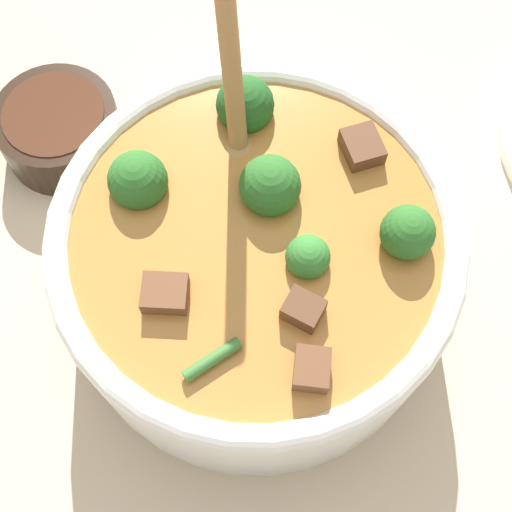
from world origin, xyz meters
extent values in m
plane|color=#C6B293|center=(0.00, 0.00, 0.00)|extent=(4.00, 4.00, 0.00)
cylinder|color=white|center=(0.00, 0.00, 0.05)|extent=(0.25, 0.25, 0.10)
torus|color=white|center=(0.00, 0.00, 0.10)|extent=(0.25, 0.25, 0.02)
cylinder|color=#B27533|center=(0.00, 0.00, 0.07)|extent=(0.23, 0.23, 0.06)
sphere|color=#2D6B28|center=(-0.04, 0.08, 0.11)|extent=(0.03, 0.03, 0.03)
cylinder|color=#6B9956|center=(-0.04, 0.08, 0.09)|extent=(0.01, 0.01, 0.01)
sphere|color=#387F33|center=(0.00, 0.03, 0.11)|extent=(0.03, 0.03, 0.03)
cylinder|color=#6B9956|center=(0.00, 0.03, 0.09)|extent=(0.01, 0.01, 0.01)
sphere|color=#235B23|center=(-0.07, -0.05, 0.11)|extent=(0.04, 0.04, 0.04)
cylinder|color=#6B9956|center=(-0.07, -0.05, 0.08)|extent=(0.01, 0.01, 0.02)
sphere|color=#2D6B28|center=(0.01, -0.08, 0.11)|extent=(0.04, 0.04, 0.04)
cylinder|color=#6B9956|center=(0.01, -0.08, 0.08)|extent=(0.01, 0.01, 0.02)
sphere|color=#2D6B28|center=(-0.03, -0.01, 0.11)|extent=(0.04, 0.04, 0.04)
cylinder|color=#6B9956|center=(-0.03, -0.01, 0.08)|extent=(0.01, 0.01, 0.02)
cube|color=brown|center=(0.03, 0.05, 0.11)|extent=(0.02, 0.02, 0.02)
cube|color=brown|center=(0.06, -0.03, 0.10)|extent=(0.03, 0.03, 0.02)
cube|color=brown|center=(-0.08, 0.03, 0.10)|extent=(0.03, 0.03, 0.02)
cube|color=brown|center=(0.06, 0.07, 0.11)|extent=(0.03, 0.03, 0.02)
cylinder|color=#3D7533|center=(0.08, 0.02, 0.10)|extent=(0.03, 0.02, 0.01)
ellipsoid|color=#A87A47|center=(-0.05, -0.04, 0.09)|extent=(0.04, 0.03, 0.01)
cylinder|color=#A87A47|center=(-0.07, -0.06, 0.18)|extent=(0.06, 0.05, 0.17)
cylinder|color=black|center=(-0.04, -0.19, 0.02)|extent=(0.09, 0.09, 0.04)
cylinder|color=#472819|center=(-0.04, -0.19, 0.04)|extent=(0.08, 0.08, 0.02)
camera|label=1|loc=(0.16, 0.09, 0.48)|focal=50.00mm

